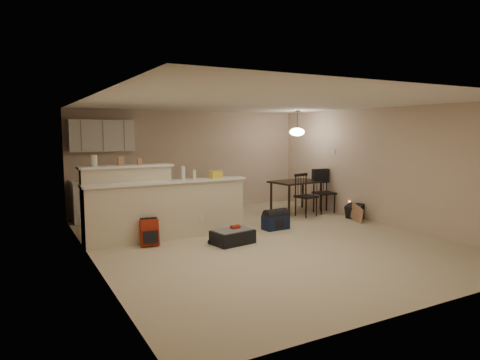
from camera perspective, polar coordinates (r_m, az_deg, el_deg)
room at (r=7.78m, az=3.11°, el=0.99°), size 7.00×7.02×2.50m
breakfast_bar at (r=8.03m, az=-11.44°, el=-3.57°), size 3.08×0.58×1.39m
upper_cabinets at (r=10.08m, az=-17.98°, el=5.65°), size 1.40×0.34×0.70m
kitchen_counter at (r=10.11m, az=-16.44°, el=-2.55°), size 1.80×0.60×0.90m
thermostat at (r=10.78m, az=12.37°, el=3.73°), size 0.02×0.12×0.12m
jar at (r=7.84m, az=-18.86°, el=2.45°), size 0.10×0.10×0.20m
cereal_box at (r=7.93m, az=-15.62°, el=2.45°), size 0.10×0.07×0.16m
small_box at (r=8.01m, az=-13.24°, el=2.42°), size 0.08×0.06×0.12m
bottle_a at (r=8.06m, az=-7.57°, el=0.92°), size 0.07×0.07×0.26m
bottle_b at (r=8.14m, az=-6.09°, el=0.71°), size 0.06×0.06×0.18m
bag_lump at (r=8.33m, az=-3.23°, el=0.73°), size 0.22×0.18×0.14m
dining_table at (r=10.71m, az=7.52°, el=-0.61°), size 1.33×0.97×0.77m
pendant_lamp at (r=10.63m, az=7.62°, el=6.42°), size 0.36×0.36×0.62m
dining_chair_near at (r=10.17m, az=8.82°, el=-2.02°), size 0.50×0.49×1.00m
dining_chair_far at (r=10.68m, az=11.18°, el=-1.53°), size 0.51×0.49×1.05m
suitcase at (r=7.70m, az=-0.99°, el=-7.60°), size 0.78×0.58×0.24m
red_backpack at (r=7.71m, az=-11.98°, el=-6.88°), size 0.33×0.23×0.46m
navy_duffel at (r=8.82m, az=4.77°, el=-5.64°), size 0.54×0.32×0.29m
black_daypack at (r=10.15m, az=15.08°, el=-4.11°), size 0.37×0.44×0.33m
cardboard_sheet at (r=9.82m, az=15.33°, el=-4.36°), size 0.15×0.47×0.36m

